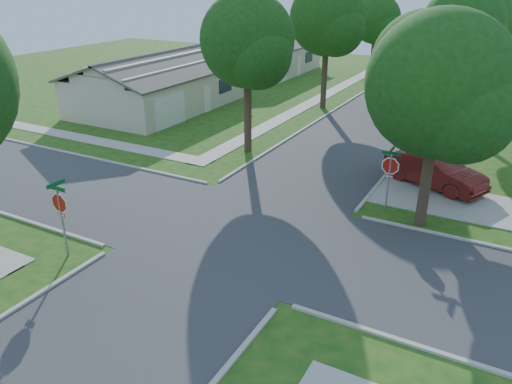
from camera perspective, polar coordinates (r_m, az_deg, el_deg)
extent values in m
plane|color=#174B14|center=(20.43, -1.83, -4.54)|extent=(100.00, 100.00, 0.00)
cube|color=#333335|center=(20.43, -1.83, -4.52)|extent=(7.00, 100.00, 0.02)
cube|color=#9E9B91|center=(42.72, 23.93, 8.58)|extent=(1.20, 40.00, 0.04)
cube|color=#9E9B91|center=(45.26, 8.31, 11.09)|extent=(1.20, 40.00, 0.04)
cube|color=#9E9B91|center=(24.60, 23.19, -1.42)|extent=(8.80, 3.60, 0.05)
cube|color=gray|center=(19.44, -21.22, -3.34)|extent=(0.06, 0.06, 2.70)
cylinder|color=white|center=(19.11, -21.57, -1.19)|extent=(1.05, 0.02, 1.05)
cylinder|color=red|center=(19.11, -21.57, -1.19)|extent=(0.90, 0.03, 0.90)
cube|color=red|center=(19.30, -21.36, -2.46)|extent=(0.34, 0.03, 0.12)
cube|color=white|center=(19.30, -21.36, -2.46)|extent=(0.30, 0.03, 0.08)
cube|color=#0C5426|center=(18.90, -21.82, 0.38)|extent=(0.80, 0.02, 0.16)
cube|color=#0C5426|center=(18.83, -21.90, 0.88)|extent=(0.02, 0.80, 0.16)
cube|color=gray|center=(22.29, 14.88, 0.96)|extent=(0.06, 0.06, 2.70)
cylinder|color=white|center=(22.01, 15.10, 2.89)|extent=(1.05, 0.02, 1.05)
cylinder|color=red|center=(22.01, 15.10, 2.89)|extent=(0.90, 0.03, 0.90)
cube|color=red|center=(22.17, 14.97, 1.75)|extent=(0.34, 0.03, 0.12)
cube|color=white|center=(22.17, 14.97, 1.75)|extent=(0.30, 0.03, 0.08)
cube|color=#0C5426|center=(21.82, 15.25, 4.28)|extent=(0.80, 0.02, 0.16)
cube|color=#0C5426|center=(21.77, 15.30, 4.73)|extent=(0.02, 0.80, 0.16)
cylinder|color=#38281C|center=(26.06, 17.45, 5.42)|extent=(0.44, 0.44, 3.95)
sphere|color=#1C3B0E|center=(25.20, 18.54, 13.86)|extent=(4.80, 4.80, 4.80)
sphere|color=#1C3B0E|center=(24.69, 20.08, 12.06)|extent=(3.46, 3.46, 3.46)
sphere|color=#1C3B0E|center=(25.99, 17.09, 13.23)|extent=(3.26, 3.26, 3.26)
cylinder|color=#38281C|center=(37.54, 21.48, 10.49)|extent=(0.44, 0.44, 4.30)
sphere|color=#1C3B0E|center=(36.91, 22.52, 17.07)|extent=(5.40, 5.40, 5.40)
sphere|color=#1C3B0E|center=(36.34, 23.75, 15.72)|extent=(3.89, 3.89, 3.89)
sphere|color=#1C3B0E|center=(37.74, 21.27, 16.53)|extent=(3.67, 3.67, 3.67)
cylinder|color=#38281C|center=(50.28, 23.75, 13.06)|extent=(0.44, 0.44, 4.20)
sphere|color=#1C3B0E|center=(49.83, 24.55, 17.69)|extent=(5.00, 5.00, 5.00)
sphere|color=#1C3B0E|center=(49.31, 25.41, 16.77)|extent=(3.60, 3.60, 3.60)
sphere|color=#1C3B0E|center=(50.56, 23.66, 17.31)|extent=(3.40, 3.40, 3.40)
cylinder|color=#38281C|center=(29.15, -0.95, 8.67)|extent=(0.44, 0.44, 4.25)
sphere|color=#1C3B0E|center=(28.35, -1.01, 16.99)|extent=(5.20, 5.20, 5.20)
sphere|color=#1C3B0E|center=(27.55, 0.16, 15.43)|extent=(3.74, 3.74, 3.74)
sphere|color=#1C3B0E|center=(29.36, -1.73, 16.19)|extent=(3.54, 3.54, 3.54)
cylinder|color=#38281C|center=(39.75, 7.79, 12.64)|extent=(0.44, 0.44, 4.44)
sphere|color=#1C3B0E|center=(39.16, 8.17, 19.17)|extent=(5.60, 5.60, 5.60)
sphere|color=#1C3B0E|center=(38.36, 9.23, 17.97)|extent=(4.03, 4.03, 4.03)
sphere|color=#1C3B0E|center=(40.16, 7.32, 18.51)|extent=(3.81, 3.81, 3.81)
cylinder|color=#38281C|center=(51.99, 13.17, 14.51)|extent=(0.44, 0.44, 3.90)
sphere|color=#1C3B0E|center=(51.57, 13.58, 18.65)|extent=(4.60, 4.60, 4.60)
sphere|color=#1C3B0E|center=(50.96, 14.27, 17.88)|extent=(3.31, 3.31, 3.31)
sphere|color=#1C3B0E|center=(52.34, 12.95, 18.26)|extent=(3.13, 3.13, 3.13)
cylinder|color=#38281C|center=(21.41, 18.78, 0.75)|extent=(0.44, 0.44, 3.54)
sphere|color=#1C3B0E|center=(20.27, 20.29, 11.46)|extent=(5.60, 5.60, 5.60)
sphere|color=#1C3B0E|center=(19.76, 22.54, 8.74)|extent=(4.03, 4.03, 4.03)
sphere|color=#1C3B0E|center=(21.19, 18.15, 10.66)|extent=(3.81, 3.81, 3.81)
cube|color=#BAAD93|center=(40.40, -10.97, 11.42)|extent=(8.00, 13.00, 2.80)
cube|color=#45403B|center=(38.81, -8.83, 14.16)|extent=(4.42, 13.60, 1.56)
cube|color=#45403B|center=(41.32, -13.42, 14.38)|extent=(4.42, 13.60, 1.56)
cube|color=silver|center=(35.04, -9.75, 9.17)|extent=(0.06, 3.20, 2.20)
cube|color=silver|center=(38.63, -5.57, 10.58)|extent=(0.06, 0.90, 2.00)
cube|color=#1E2633|center=(40.65, -3.52, 12.08)|extent=(0.06, 1.80, 1.10)
cube|color=#BAAD93|center=(54.39, 0.64, 14.89)|extent=(8.00, 13.00, 2.80)
cube|color=#45403B|center=(53.22, 2.64, 16.90)|extent=(4.42, 13.60, 1.56)
cube|color=#45403B|center=(55.08, -1.27, 17.14)|extent=(4.42, 13.60, 1.56)
cube|color=silver|center=(49.21, 2.71, 13.58)|extent=(0.06, 3.20, 2.20)
cube|color=silver|center=(53.30, 4.93, 14.19)|extent=(0.06, 0.90, 2.00)
cube|color=#1E2633|center=(55.58, 6.08, 15.11)|extent=(0.06, 1.80, 1.10)
imported|color=#5E1613|center=(25.96, 19.78, 2.31)|extent=(5.27, 3.53, 1.64)
imported|color=black|center=(42.18, 20.05, 9.97)|extent=(1.70, 4.14, 1.40)
imported|color=black|center=(52.68, 17.21, 12.85)|extent=(2.26, 5.10, 1.46)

